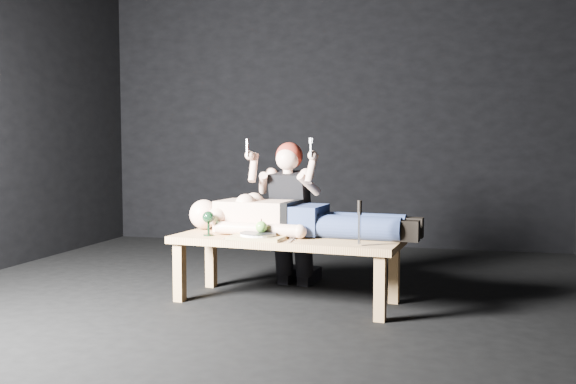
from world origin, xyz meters
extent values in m
plane|color=black|center=(0.00, 0.00, 0.00)|extent=(5.00, 5.00, 0.00)
plane|color=black|center=(0.00, 2.50, 1.50)|extent=(5.00, 0.00, 5.00)
cube|color=tan|center=(0.18, -0.06, 0.23)|extent=(1.59, 0.74, 0.45)
cube|color=#A6894D|center=(0.03, -0.20, 0.46)|extent=(0.38, 0.29, 0.02)
cylinder|color=white|center=(0.03, -0.20, 0.48)|extent=(0.26, 0.26, 0.02)
sphere|color=#56922D|center=(0.05, -0.19, 0.53)|extent=(0.08, 0.08, 0.08)
cube|color=#B2B2B7|center=(-0.19, -0.20, 0.45)|extent=(0.02, 0.16, 0.01)
cube|color=#B2B2B7|center=(0.26, -0.23, 0.45)|extent=(0.02, 0.16, 0.01)
cube|color=#B2B2B7|center=(0.21, -0.14, 0.45)|extent=(0.14, 0.11, 0.01)
camera|label=1|loc=(1.18, -3.97, 1.04)|focal=37.51mm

